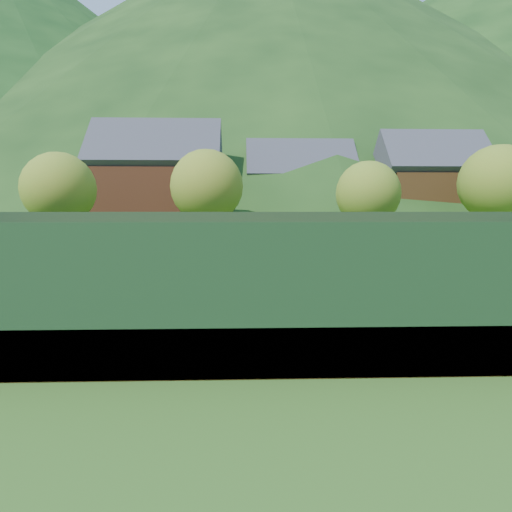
{
  "coord_description": "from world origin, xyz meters",
  "views": [
    {
      "loc": [
        -1.07,
        -20.44,
        3.28
      ],
      "look_at": [
        -0.36,
        0.0,
        1.13
      ],
      "focal_mm": 32.0,
      "sensor_mm": 36.0,
      "label": 1
    }
  ],
  "objects_px": {
    "student_a": "(311,258)",
    "chalet_left": "(158,186)",
    "coach": "(191,273)",
    "student_d": "(386,259)",
    "chalet_mid": "(299,194)",
    "student_b": "(360,257)",
    "tennis_net": "(264,269)",
    "ball_hopper": "(55,277)",
    "chalet_right": "(429,190)",
    "student_c": "(351,256)"
  },
  "relations": [
    {
      "from": "student_a",
      "to": "chalet_mid",
      "type": "xyz_separation_m",
      "value": [
        3.44,
        31.34,
        4.23
      ]
    },
    {
      "from": "chalet_right",
      "to": "student_c",
      "type": "bearing_deg",
      "value": -119.73
    },
    {
      "from": "student_c",
      "to": "ball_hopper",
      "type": "xyz_separation_m",
      "value": [
        -12.63,
        -6.99,
        0.03
      ]
    },
    {
      "from": "tennis_net",
      "to": "chalet_right",
      "type": "distance_m",
      "value": 36.37
    },
    {
      "from": "student_d",
      "to": "tennis_net",
      "type": "bearing_deg",
      "value": 43.96
    },
    {
      "from": "ball_hopper",
      "to": "chalet_right",
      "type": "height_order",
      "value": "chalet_right"
    },
    {
      "from": "chalet_mid",
      "to": "student_b",
      "type": "bearing_deg",
      "value": -91.59
    },
    {
      "from": "tennis_net",
      "to": "chalet_left",
      "type": "distance_m",
      "value": 32.04
    },
    {
      "from": "student_c",
      "to": "chalet_right",
      "type": "bearing_deg",
      "value": -94.97
    },
    {
      "from": "student_c",
      "to": "ball_hopper",
      "type": "bearing_deg",
      "value": 53.71
    },
    {
      "from": "student_d",
      "to": "chalet_mid",
      "type": "distance_m",
      "value": 31.83
    },
    {
      "from": "student_a",
      "to": "chalet_left",
      "type": "bearing_deg",
      "value": -61.98
    },
    {
      "from": "student_a",
      "to": "chalet_left",
      "type": "xyz_separation_m",
      "value": [
        -12.56,
        27.34,
        4.89
      ]
    },
    {
      "from": "student_d",
      "to": "student_a",
      "type": "bearing_deg",
      "value": 19.87
    },
    {
      "from": "student_d",
      "to": "student_c",
      "type": "bearing_deg",
      "value": -5.07
    },
    {
      "from": "ball_hopper",
      "to": "chalet_right",
      "type": "relative_size",
      "value": 0.08
    },
    {
      "from": "chalet_right",
      "to": "chalet_left",
      "type": "bearing_deg",
      "value": -180.0
    },
    {
      "from": "tennis_net",
      "to": "chalet_left",
      "type": "height_order",
      "value": "chalet_left"
    },
    {
      "from": "ball_hopper",
      "to": "chalet_right",
      "type": "distance_m",
      "value": 43.95
    },
    {
      "from": "tennis_net",
      "to": "chalet_right",
      "type": "height_order",
      "value": "chalet_right"
    },
    {
      "from": "coach",
      "to": "chalet_right",
      "type": "relative_size",
      "value": 0.14
    },
    {
      "from": "tennis_net",
      "to": "chalet_mid",
      "type": "bearing_deg",
      "value": 79.99
    },
    {
      "from": "student_c",
      "to": "tennis_net",
      "type": "xyz_separation_m",
      "value": [
        -4.76,
        -3.31,
        -0.22
      ]
    },
    {
      "from": "chalet_right",
      "to": "student_d",
      "type": "bearing_deg",
      "value": -116.36
    },
    {
      "from": "student_d",
      "to": "coach",
      "type": "bearing_deg",
      "value": 53.68
    },
    {
      "from": "student_c",
      "to": "ball_hopper",
      "type": "relative_size",
      "value": 1.43
    },
    {
      "from": "student_a",
      "to": "student_d",
      "type": "height_order",
      "value": "student_a"
    },
    {
      "from": "student_b",
      "to": "student_d",
      "type": "bearing_deg",
      "value": -173.98
    },
    {
      "from": "ball_hopper",
      "to": "chalet_left",
      "type": "distance_m",
      "value": 34.1
    },
    {
      "from": "coach",
      "to": "student_a",
      "type": "relative_size",
      "value": 1.1
    },
    {
      "from": "student_a",
      "to": "chalet_left",
      "type": "height_order",
      "value": "chalet_left"
    },
    {
      "from": "coach",
      "to": "student_d",
      "type": "height_order",
      "value": "coach"
    },
    {
      "from": "tennis_net",
      "to": "chalet_mid",
      "type": "distance_m",
      "value": 34.81
    },
    {
      "from": "tennis_net",
      "to": "ball_hopper",
      "type": "bearing_deg",
      "value": -154.96
    },
    {
      "from": "chalet_left",
      "to": "chalet_right",
      "type": "bearing_deg",
      "value": 0.0
    },
    {
      "from": "tennis_net",
      "to": "chalet_right",
      "type": "xyz_separation_m",
      "value": [
        20.0,
        30.0,
        4.74
      ]
    },
    {
      "from": "coach",
      "to": "chalet_left",
      "type": "bearing_deg",
      "value": 77.51
    },
    {
      "from": "coach",
      "to": "student_d",
      "type": "bearing_deg",
      "value": 6.44
    },
    {
      "from": "student_b",
      "to": "chalet_right",
      "type": "bearing_deg",
      "value": -100.38
    },
    {
      "from": "coach",
      "to": "student_a",
      "type": "bearing_deg",
      "value": 21.79
    },
    {
      "from": "coach",
      "to": "ball_hopper",
      "type": "height_order",
      "value": "coach"
    },
    {
      "from": "student_c",
      "to": "ball_hopper",
      "type": "distance_m",
      "value": 14.44
    },
    {
      "from": "chalet_mid",
      "to": "chalet_right",
      "type": "height_order",
      "value": "chalet_right"
    },
    {
      "from": "student_b",
      "to": "chalet_left",
      "type": "height_order",
      "value": "chalet_left"
    },
    {
      "from": "chalet_left",
      "to": "chalet_right",
      "type": "xyz_separation_m",
      "value": [
        30.0,
        0.0,
        -0.39
      ]
    },
    {
      "from": "tennis_net",
      "to": "ball_hopper",
      "type": "distance_m",
      "value": 8.7
    },
    {
      "from": "chalet_mid",
      "to": "ball_hopper",
      "type": "bearing_deg",
      "value": -110.22
    },
    {
      "from": "coach",
      "to": "tennis_net",
      "type": "relative_size",
      "value": 0.13
    },
    {
      "from": "chalet_right",
      "to": "coach",
      "type": "bearing_deg",
      "value": -124.74
    },
    {
      "from": "student_a",
      "to": "tennis_net",
      "type": "distance_m",
      "value": 3.7
    }
  ]
}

